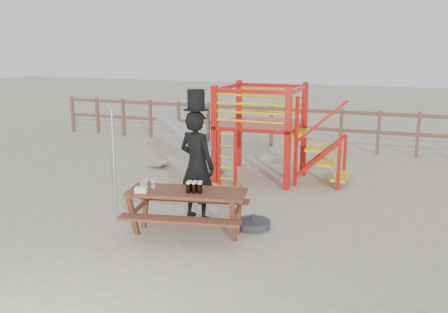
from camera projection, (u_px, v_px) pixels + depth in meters
ground at (185, 229)px, 8.12m from camera, size 60.00×60.00×0.00m
back_fence at (288, 122)px, 14.34m from camera, size 15.09×0.09×1.20m
playground_fort at (258, 130)px, 11.11m from camera, size 4.71×1.84×2.10m
picnic_table at (187, 207)px, 7.83m from camera, size 2.05×1.60×0.71m
man_with_hat at (197, 163)px, 8.40m from camera, size 0.79×0.62×2.23m
metal_pole at (114, 167)px, 8.24m from camera, size 0.04×0.04×1.91m
parasol_base at (253, 224)px, 8.16m from camera, size 0.56×0.56×0.24m
paper_bag at (141, 190)px, 7.68m from camera, size 0.22×0.19×0.08m
stout_pints at (194, 187)px, 7.67m from camera, size 0.26×0.20×0.17m
empty_glasses at (147, 185)px, 7.86m from camera, size 0.17×0.30×0.15m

